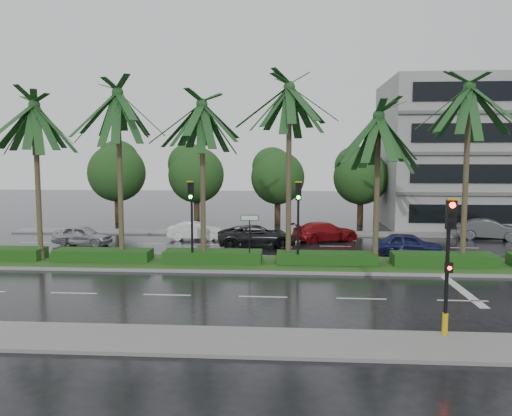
# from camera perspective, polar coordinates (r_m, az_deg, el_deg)

# --- Properties ---
(ground) EXTENTS (120.00, 120.00, 0.00)m
(ground) POSITION_cam_1_polar(r_m,az_deg,el_deg) (25.63, 1.42, -7.05)
(ground) COLOR black
(ground) RESTS_ON ground
(near_sidewalk) EXTENTS (40.00, 2.40, 0.12)m
(near_sidewalk) POSITION_cam_1_polar(r_m,az_deg,el_deg) (15.85, -0.28, -15.07)
(near_sidewalk) COLOR slate
(near_sidewalk) RESTS_ON ground
(far_sidewalk) EXTENTS (40.00, 2.00, 0.12)m
(far_sidewalk) POSITION_cam_1_polar(r_m,az_deg,el_deg) (37.41, 2.24, -2.87)
(far_sidewalk) COLOR slate
(far_sidewalk) RESTS_ON ground
(median) EXTENTS (36.00, 4.00, 0.15)m
(median) POSITION_cam_1_polar(r_m,az_deg,el_deg) (26.59, 1.52, -6.41)
(median) COLOR gray
(median) RESTS_ON ground
(hedge) EXTENTS (35.20, 1.40, 0.60)m
(hedge) POSITION_cam_1_polar(r_m,az_deg,el_deg) (26.52, 1.52, -5.63)
(hedge) COLOR #124113
(hedge) RESTS_ON median
(lane_markings) EXTENTS (34.00, 13.06, 0.01)m
(lane_markings) POSITION_cam_1_polar(r_m,az_deg,el_deg) (25.26, 8.33, -7.29)
(lane_markings) COLOR silver
(lane_markings) RESTS_ON ground
(palm_row) EXTENTS (26.30, 4.20, 9.96)m
(palm_row) POSITION_cam_1_polar(r_m,az_deg,el_deg) (26.19, -1.21, 10.96)
(palm_row) COLOR #3B3222
(palm_row) RESTS_ON median
(signal_near) EXTENTS (0.34, 0.45, 4.36)m
(signal_near) POSITION_cam_1_polar(r_m,az_deg,el_deg) (16.64, 21.13, -5.69)
(signal_near) COLOR black
(signal_near) RESTS_ON near_sidewalk
(signal_median_left) EXTENTS (0.34, 0.42, 4.36)m
(signal_median_left) POSITION_cam_1_polar(r_m,az_deg,el_deg) (25.91, -7.40, -0.24)
(signal_median_left) COLOR black
(signal_median_left) RESTS_ON median
(signal_median_right) EXTENTS (0.34, 0.42, 4.36)m
(signal_median_right) POSITION_cam_1_polar(r_m,az_deg,el_deg) (25.41, 4.85, -0.33)
(signal_median_right) COLOR black
(signal_median_right) RESTS_ON median
(street_sign) EXTENTS (0.95, 0.09, 2.60)m
(street_sign) POSITION_cam_1_polar(r_m,az_deg,el_deg) (25.78, -0.74, -2.18)
(street_sign) COLOR black
(street_sign) RESTS_ON median
(bg_trees) EXTENTS (33.09, 5.20, 7.51)m
(bg_trees) POSITION_cam_1_polar(r_m,az_deg,el_deg) (42.58, 2.88, 4.22)
(bg_trees) COLOR #39291A
(bg_trees) RESTS_ON ground
(building) EXTENTS (16.00, 10.00, 12.00)m
(building) POSITION_cam_1_polar(r_m,az_deg,el_deg) (45.81, 24.41, 5.67)
(building) COLOR gray
(building) RESTS_ON ground
(car_silver) EXTENTS (1.80, 3.90, 1.30)m
(car_silver) POSITION_cam_1_polar(r_m,az_deg,el_deg) (34.41, -19.20, -2.97)
(car_silver) COLOR #ACAFB4
(car_silver) RESTS_ON ground
(car_white) EXTENTS (1.61, 3.85, 1.24)m
(car_white) POSITION_cam_1_polar(r_m,az_deg,el_deg) (34.94, -6.96, -2.60)
(car_white) COLOR white
(car_white) RESTS_ON ground
(car_darkgrey) EXTENTS (3.15, 5.37, 1.40)m
(car_darkgrey) POSITION_cam_1_polar(r_m,az_deg,el_deg) (31.80, 0.14, -3.24)
(car_darkgrey) COLOR black
(car_darkgrey) RESTS_ON ground
(car_red) EXTENTS (3.48, 4.91, 1.32)m
(car_red) POSITION_cam_1_polar(r_m,az_deg,el_deg) (34.35, 7.94, -2.69)
(car_red) COLOR maroon
(car_red) RESTS_ON ground
(car_blue) EXTENTS (2.13, 4.06, 1.32)m
(car_blue) POSITION_cam_1_polar(r_m,az_deg,el_deg) (30.48, 17.04, -3.98)
(car_blue) COLOR navy
(car_blue) RESTS_ON ground
(car_grey) EXTENTS (2.56, 4.50, 1.40)m
(car_grey) POSITION_cam_1_polar(r_m,az_deg,el_deg) (38.41, 25.12, -2.23)
(car_grey) COLOR #505255
(car_grey) RESTS_ON ground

